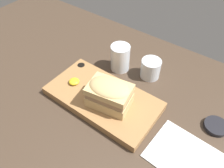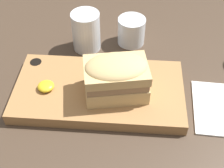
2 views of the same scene
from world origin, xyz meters
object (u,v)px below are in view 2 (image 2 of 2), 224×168
serving_board (99,91)px  sandwich (116,76)px  water_glass (86,33)px  wine_glass (131,32)px

serving_board → sandwich: 7.52cm
water_glass → wine_glass: (11.73, 3.11, -1.25)cm
serving_board → water_glass: (-5.00, 17.36, 3.11)cm
water_glass → wine_glass: size_ratio=1.42×
wine_glass → serving_board: bearing=-108.2°
serving_board → wine_glass: (6.73, 20.47, 1.86)cm
wine_glass → water_glass: bearing=-165.1°
sandwich → water_glass: 20.92cm
sandwich → water_glass: (-8.97, 18.63, -3.14)cm
water_glass → sandwich: bearing=-64.3°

